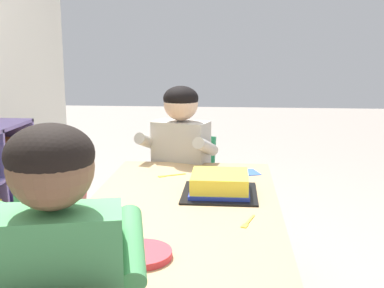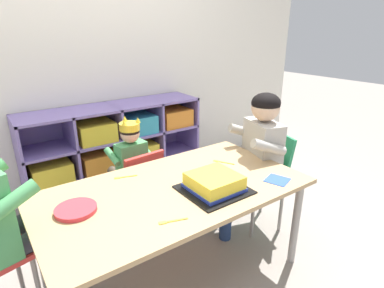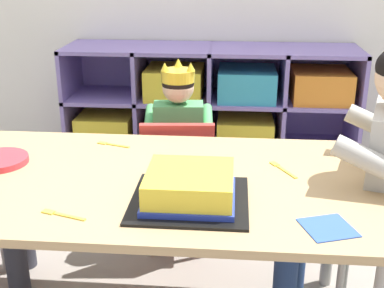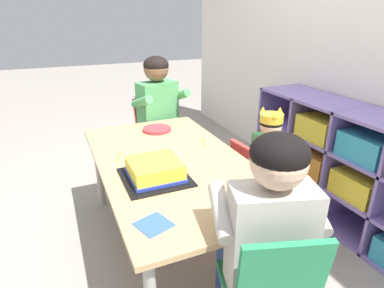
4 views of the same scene
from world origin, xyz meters
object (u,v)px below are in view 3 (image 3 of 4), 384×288
Objects in this scene: activity_table at (145,193)px; child_with_crown at (179,130)px; classroom_chair_blue at (178,170)px; birthday_cake_on_tray at (190,189)px; fork_near_child_seat at (111,144)px; fork_near_cake_tray at (282,169)px; fork_beside_plate_stack at (61,214)px; guest_at_table_side at (375,166)px.

activity_table is 0.67m from child_with_crown.
birthday_cake_on_tray is (0.11, -0.71, 0.26)m from classroom_chair_blue.
fork_near_cake_tray is at bearing 2.62° from fork_near_child_seat.
guest_at_table_side is at bearing 39.49° from fork_beside_plate_stack.
activity_table is 10.84× the size of fork_beside_plate_stack.
classroom_chair_blue is 0.88m from fork_beside_plate_stack.
fork_near_cake_tray is at bearing 42.19° from birthday_cake_on_tray.
fork_beside_plate_stack is at bearing 69.61° from classroom_chair_blue.
guest_at_table_side is (0.68, -0.45, 0.24)m from classroom_chair_blue.
birthday_cake_on_tray is at bearing -76.45° from fork_near_cake_tray.
classroom_chair_blue is 0.18m from child_with_crown.
guest_at_table_side is at bearing 23.79° from birthday_cake_on_tray.
guest_at_table_side is at bearing 141.52° from classroom_chair_blue.
child_with_crown is 0.45m from fork_near_child_seat.
fork_beside_plate_stack is 0.72m from fork_near_cake_tray.
activity_table is at bearing 136.80° from birthday_cake_on_tray.
classroom_chair_blue is 0.75× the size of child_with_crown.
activity_table is 0.74m from guest_at_table_side.
classroom_chair_blue is 4.69× the size of fork_near_cake_tray.
guest_at_table_side reaches higher than fork_near_child_seat.
fork_near_child_seat is (-0.17, 0.28, 0.06)m from activity_table.
activity_table is at bearing 80.53° from classroom_chair_blue.
classroom_chair_blue is at bearing -106.33° from guest_at_table_side.
fork_near_child_seat is (-0.90, 0.17, -0.02)m from guest_at_table_side.
guest_at_table_side reaches higher than fork_near_cake_tray.
guest_at_table_side is at bearing 136.09° from child_with_crown.
birthday_cake_on_tray is (0.16, -0.15, 0.09)m from activity_table.
fork_near_child_seat is 0.63m from fork_near_cake_tray.
fork_beside_plate_stack is (-0.91, -0.36, -0.02)m from guest_at_table_side.
fork_beside_plate_stack is at bearing 71.82° from child_with_crown.
guest_at_table_side is 3.05× the size of birthday_cake_on_tray.
classroom_chair_blue is (0.04, 0.56, -0.16)m from activity_table.
classroom_chair_blue reaches higher than fork_beside_plate_stack.
fork_beside_plate_stack is (-0.23, -0.82, 0.22)m from classroom_chair_blue.
fork_beside_plate_stack is 0.53m from fork_near_child_seat.
birthday_cake_on_tray reaches higher than classroom_chair_blue.
guest_at_table_side is at bearing 7.63° from fork_near_child_seat.
guest_at_table_side is 0.29m from fork_near_cake_tray.
child_with_crown is 0.90m from guest_at_table_side.
child_with_crown is (0.04, 0.66, -0.02)m from activity_table.
fork_beside_plate_stack is 1.00× the size of fork_near_cake_tray.
fork_near_cake_tray is at bearing 120.54° from child_with_crown.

